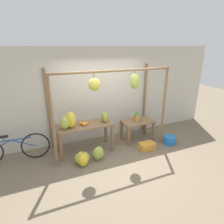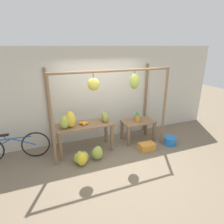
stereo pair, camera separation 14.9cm
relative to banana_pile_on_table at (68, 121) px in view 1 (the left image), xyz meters
name	(u,v)px [view 1 (the left image)]	position (x,y,z in m)	size (l,w,h in m)	color
ground_plane	(121,161)	(1.14, -0.77, -0.99)	(20.00, 20.00, 0.00)	#756651
shop_wall_back	(100,95)	(1.14, 0.75, 0.41)	(8.00, 0.08, 2.80)	beige
stall_awning	(112,94)	(1.16, -0.13, 0.63)	(3.16, 1.18, 2.27)	brown
display_table_main	(85,129)	(0.45, 0.05, -0.32)	(1.49, 0.61, 0.80)	brown
display_table_side	(138,125)	(2.11, 0.07, -0.48)	(0.96, 0.57, 0.64)	brown
banana_pile_on_table	(68,121)	(0.00, 0.00, 0.00)	(0.47, 0.39, 0.43)	gold
orange_pile	(84,124)	(0.43, 0.03, -0.15)	(0.24, 0.20, 0.09)	orange
pineapple_cluster	(137,117)	(2.08, 0.08, -0.22)	(0.21, 0.25, 0.32)	#B27F38
banana_pile_ground_left	(82,159)	(0.19, -0.54, -0.83)	(0.45, 0.43, 0.34)	#9EB247
banana_pile_ground_right	(98,153)	(0.63, -0.50, -0.81)	(0.36, 0.32, 0.38)	#9EB247
fruit_crate_white	(147,146)	(2.07, -0.55, -0.89)	(0.44, 0.28, 0.20)	orange
blue_bucket	(169,140)	(2.89, -0.53, -0.87)	(0.35, 0.35, 0.24)	blue
parked_bicycle	(12,149)	(-1.39, 0.26, -0.62)	(1.80, 0.17, 0.75)	black
papaya_pile	(105,117)	(1.02, 0.05, -0.06)	(0.22, 0.34, 0.27)	#93A33D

